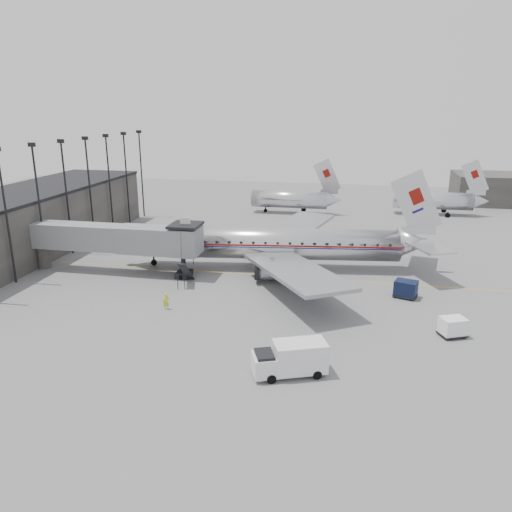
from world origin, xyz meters
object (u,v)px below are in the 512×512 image
at_px(baggage_cart_navy, 406,289).
at_px(service_van, 291,358).
at_px(airliner, 276,244).
at_px(ramp_worker, 166,301).
at_px(baggage_cart_white, 453,327).

bearing_deg(baggage_cart_navy, service_van, -100.48).
height_order(airliner, ramp_worker, airliner).
bearing_deg(service_van, airliner, 80.01).
distance_m(airliner, service_van, 25.71).
height_order(baggage_cart_white, ramp_worker, baggage_cart_white).
bearing_deg(ramp_worker, baggage_cart_white, -16.53).
bearing_deg(airliner, baggage_cart_white, -48.48).
distance_m(service_van, ramp_worker, 17.01).
bearing_deg(baggage_cart_white, service_van, -168.57).
height_order(baggage_cart_navy, ramp_worker, baggage_cart_navy).
distance_m(airliner, ramp_worker, 17.51).
xyz_separation_m(airliner, baggage_cart_navy, (14.97, -7.13, -2.15)).
xyz_separation_m(baggage_cart_navy, baggage_cart_white, (3.26, -8.75, -0.06)).
xyz_separation_m(baggage_cart_white, ramp_worker, (-26.79, 0.78, -0.09)).
bearing_deg(airliner, service_van, -85.79).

